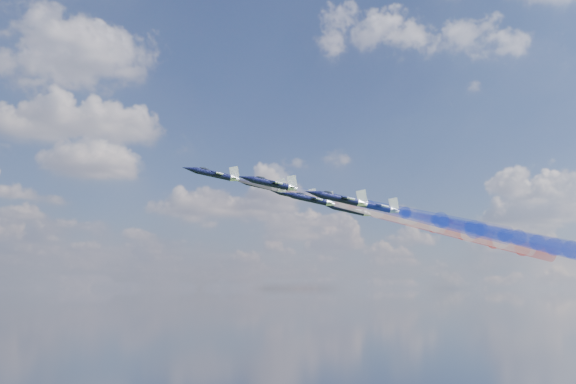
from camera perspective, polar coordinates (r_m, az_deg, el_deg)
name	(u,v)px	position (r m, az deg, el deg)	size (l,w,h in m)	color
jet_lead	(214,174)	(147.14, -6.42, 1.54)	(10.45, 13.06, 3.48)	black
trail_lead	(344,203)	(151.24, 4.84, -0.92)	(4.35, 48.94, 4.35)	silver
jet_inner_left	(271,183)	(139.43, -1.51, 0.74)	(10.45, 13.06, 3.48)	black
trail_inner_left	(405,213)	(146.20, 10.06, -1.80)	(4.35, 48.94, 4.35)	#1B36E6
jet_inner_right	(263,186)	(157.23, -2.20, 0.55)	(10.45, 13.06, 3.48)	black
trail_inner_right	(383,212)	(163.35, 8.16, -1.71)	(4.35, 48.94, 4.35)	red
jet_outer_left	(339,199)	(130.13, 4.41, -0.57)	(10.45, 13.06, 3.48)	black
trail_outer_left	(481,230)	(140.07, 16.28, -3.15)	(4.35, 48.94, 4.35)	#1B36E6
jet_center_third	(310,199)	(148.41, 1.89, -0.61)	(10.45, 13.06, 3.48)	black
trail_center_third	(436,226)	(156.79, 12.58, -2.91)	(4.35, 48.94, 4.35)	silver
jet_outer_right	(295,195)	(168.76, 0.59, -0.29)	(10.45, 13.06, 3.48)	black
trail_outer_right	(406,220)	(176.15, 10.12, -2.36)	(4.35, 48.94, 4.35)	red
jet_rear_left	(373,206)	(141.30, 7.31, -1.20)	(10.45, 13.06, 3.48)	black
trail_rear_left	(504,235)	(152.42, 18.07, -3.52)	(4.35, 48.94, 4.35)	#1B36E6
jet_rear_right	(349,210)	(162.02, 5.26, -1.54)	(10.45, 13.06, 3.48)	black
trail_rear_right	(464,235)	(171.88, 14.88, -3.59)	(4.35, 48.94, 4.35)	red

